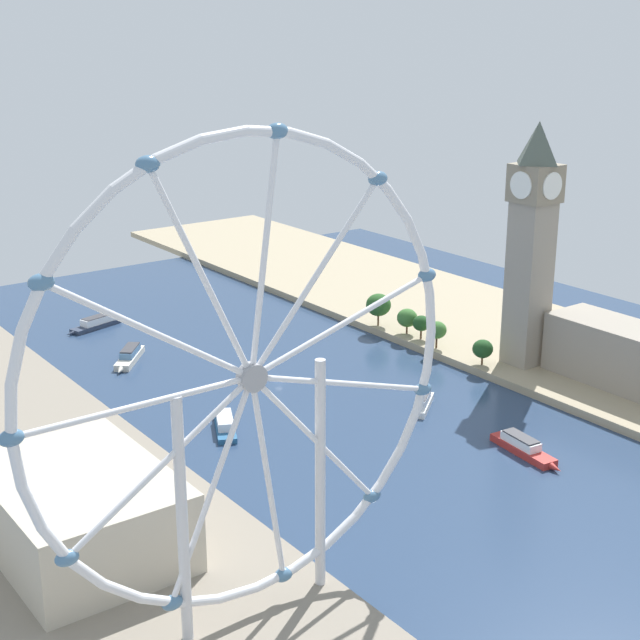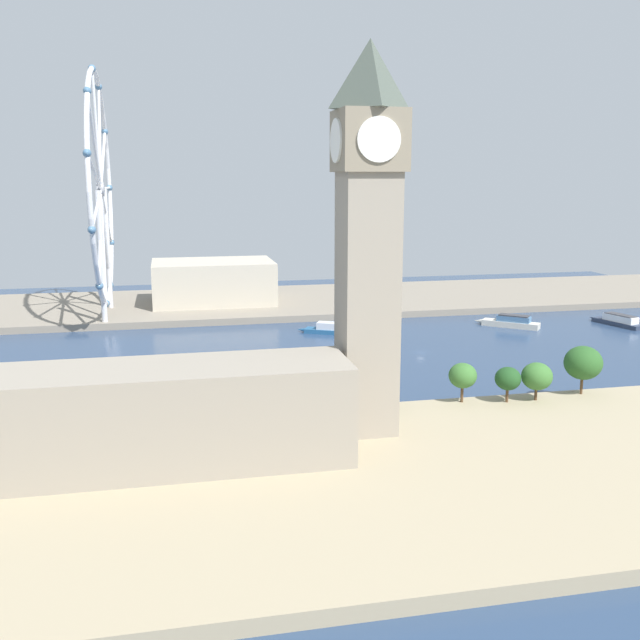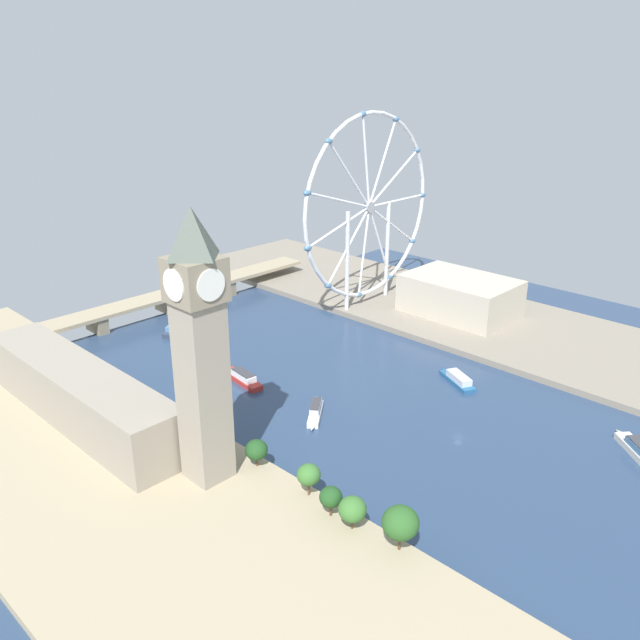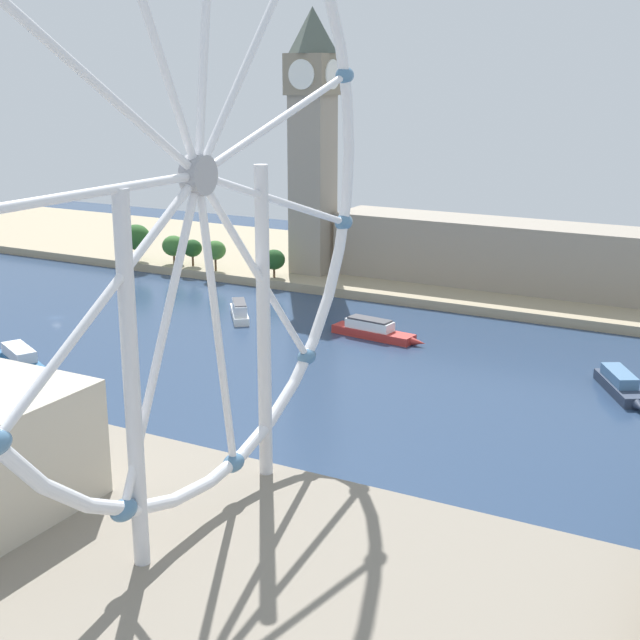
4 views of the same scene
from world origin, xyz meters
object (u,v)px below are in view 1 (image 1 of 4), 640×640
Objects in this scene: tour_boat_0 at (423,402)px; tour_boat_4 at (225,425)px; riverside_hall at (77,509)px; tour_boat_3 at (96,323)px; ferris_wheel at (252,380)px; clock_tower at (532,241)px; tour_boat_2 at (524,447)px; tour_boat_5 at (129,356)px.

tour_boat_0 is 69.70m from tour_boat_4.
riverside_hall is 188.89m from tour_boat_3.
tour_boat_0 reaches higher than tour_boat_4.
ferris_wheel is at bearing 59.63° from tour_boat_3.
tour_boat_0 is at bearing 94.17° from tour_boat_3.
clock_tower reaches higher than tour_boat_0.
tour_boat_3 is 1.11× the size of tour_boat_4.
tour_boat_2 is 1.22× the size of tour_boat_5.
clock_tower is at bearing 107.38° from tour_boat_4.
clock_tower is at bearing 139.10° from tour_boat_2.
ferris_wheel is 118.50m from tour_boat_4.
ferris_wheel is (169.03, 73.80, 7.20)m from clock_tower.
tour_boat_3 is (55.56, -197.13, -0.04)m from tour_boat_2.
tour_boat_0 is 120.67m from tour_boat_5.
clock_tower is 184.58m from ferris_wheel.
tour_boat_0 reaches higher than tour_boat_5.
tour_boat_4 is at bearing 69.64° from tour_boat_3.
riverside_hall is at bearing -93.97° from tour_boat_2.
tour_boat_5 is at bearing 83.18° from tour_boat_0.
tour_boat_4 is 79.13m from tour_boat_5.
tour_boat_3 is 127.55m from tour_boat_4.
clock_tower is 4.53× the size of tour_boat_0.
tour_boat_4 is (-68.56, -44.15, -11.36)m from riverside_hall.
ferris_wheel reaches higher than riverside_hall.
ferris_wheel is at bearing 173.73° from tour_boat_0.
tour_boat_2 is at bearing 169.11° from riverside_hall.
tour_boat_0 is (-112.46, -68.53, -55.72)m from ferris_wheel.
tour_boat_0 is 0.81× the size of tour_boat_4.
riverside_hall is at bearing 150.69° from tour_boat_0.
ferris_wheel is 4.29× the size of tour_boat_4.
riverside_hall is (190.35, 24.84, -37.48)m from clock_tower.
tour_boat_2 is (-113.09, -23.11, -55.83)m from ferris_wheel.
tour_boat_4 is at bearing 121.72° from tour_boat_0.
clock_tower is at bearing -172.56° from riverside_hall.
clock_tower reaches higher than tour_boat_5.
tour_boat_0 is 45.42m from tour_boat_2.
ferris_wheel is 143.00m from tour_boat_0.
clock_tower reaches higher than tour_boat_3.
tour_boat_4 is (65.85, -70.00, -0.21)m from tour_boat_2.
tour_boat_2 is 96.10m from tour_boat_4.
tour_boat_4 is (-47.24, -93.11, -56.04)m from ferris_wheel.
tour_boat_5 is at bearing -106.39° from ferris_wheel.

